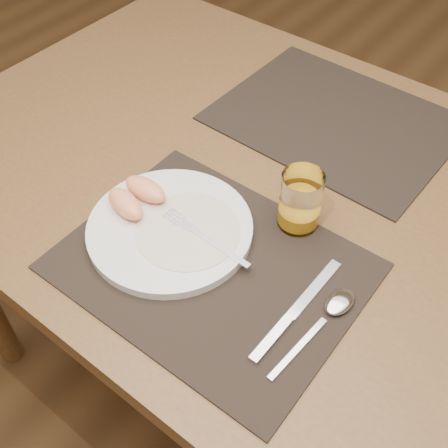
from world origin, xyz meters
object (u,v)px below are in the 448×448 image
placemat_far (335,120)px  fork (199,233)px  table (282,219)px  juice_glass (300,203)px  knife (290,317)px  placemat_near (211,266)px  plate (170,229)px  spoon (334,308)px

placemat_far → fork: 0.41m
table → juice_glass: (0.06, -0.06, 0.13)m
knife → placemat_near: bearing=178.0°
plate → knife: size_ratio=1.23×
spoon → knife: bearing=-130.9°
fork → placemat_near: bearing=-29.6°
placemat_near → plate: bearing=172.7°
placemat_near → placemat_far: (-0.04, 0.44, 0.00)m
placemat_near → juice_glass: bearing=70.7°
plate → placemat_near: bearing=-7.3°
fork → juice_glass: size_ratio=1.70×
plate → placemat_far: bearing=82.1°
fork → table: bearing=78.5°
placemat_near → fork: (-0.05, 0.03, 0.02)m
placemat_near → spoon: (0.19, 0.04, 0.01)m
table → placemat_near: size_ratio=3.11×
spoon → plate: bearing=-173.7°
plate → spoon: 0.29m
table → placemat_far: bearing=97.6°
knife → spoon: (0.04, 0.05, 0.00)m
plate → table: bearing=66.9°
table → knife: knife is taller
placemat_far → fork: fork is taller
table → spoon: spoon is taller
table → plate: (-0.09, -0.21, 0.10)m
plate → knife: plate is taller
table → placemat_near: 0.24m
juice_glass → knife: bearing=-60.2°
fork → knife: size_ratio=0.80×
placemat_far → fork: (-0.01, -0.41, 0.02)m
plate → juice_glass: 0.21m
table → fork: fork is taller
placemat_far → knife: (0.19, -0.45, 0.00)m
fork → juice_glass: 0.17m
fork → knife: 0.20m
placemat_far → juice_glass: bearing=-71.7°
table → fork: (-0.04, -0.19, 0.11)m
table → placemat_near: (0.01, -0.22, 0.09)m
placemat_near → juice_glass: juice_glass is taller
spoon → juice_glass: (-0.14, 0.11, 0.04)m
table → knife: bearing=-55.1°
placemat_near → spoon: 0.20m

